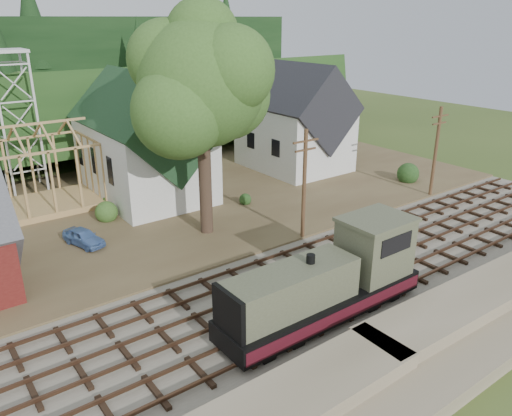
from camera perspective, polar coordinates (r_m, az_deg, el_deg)
ground at (r=28.33m, az=1.64°, el=-10.71°), size 140.00×140.00×0.00m
embankment at (r=23.55m, az=15.30°, el=-19.09°), size 64.00×5.00×1.60m
railroad_bed at (r=28.29m, az=1.64°, el=-10.57°), size 64.00×11.00×0.16m
village_flat at (r=42.44m, az=-13.56°, el=0.05°), size 64.00×26.00×0.30m
hillside at (r=64.43m, az=-22.28°, el=6.04°), size 70.00×28.96×12.74m
ridge at (r=79.72m, az=-25.40°, el=8.20°), size 80.00×20.00×12.00m
church at (r=43.24m, az=-12.60°, el=7.50°), size 8.40×15.17×13.00m
farmhouse at (r=51.23m, az=4.41°, el=9.63°), size 8.40×10.80×10.60m
timber_frame at (r=43.43m, az=-23.32°, el=3.72°), size 8.20×6.20×6.99m
lattice_tower at (r=47.97m, az=-26.35°, el=13.08°), size 3.20×3.20×12.12m
big_tree at (r=33.99m, az=-6.04°, el=12.98°), size 10.90×8.40×14.70m
telegraph_pole_near at (r=34.31m, az=5.53°, el=2.82°), size 2.20×0.28×8.00m
telegraph_pole_far at (r=45.42m, az=19.85°, el=6.18°), size 2.20×0.28×8.00m
locomotive at (r=26.25m, az=8.46°, el=-8.40°), size 11.84×2.96×4.74m
car_blue at (r=35.97m, az=-19.10°, el=-3.15°), size 2.31×3.67×1.16m
car_red at (r=54.38m, az=6.20°, el=5.88°), size 4.23×2.94×1.07m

